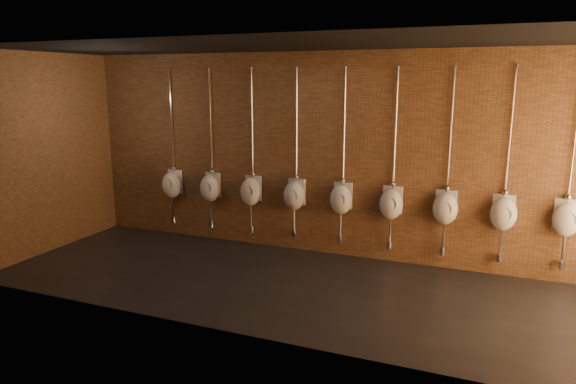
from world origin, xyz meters
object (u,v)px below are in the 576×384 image
(urinal_3, at_px, (295,195))
(urinal_6, at_px, (445,208))
(urinal_4, at_px, (341,199))
(urinal_7, at_px, (503,213))
(urinal_8, at_px, (567,218))
(urinal_1, at_px, (210,187))
(urinal_2, at_px, (251,191))
(urinal_5, at_px, (391,203))
(urinal_0, at_px, (172,184))

(urinal_3, relative_size, urinal_6, 1.00)
(urinal_4, bearing_deg, urinal_6, 0.00)
(urinal_7, bearing_deg, urinal_8, 0.00)
(urinal_1, height_order, urinal_2, same)
(urinal_5, xyz_separation_m, urinal_8, (2.34, 0.00, 0.00))
(urinal_1, relative_size, urinal_4, 1.00)
(urinal_1, bearing_deg, urinal_4, 0.00)
(urinal_0, relative_size, urinal_1, 1.00)
(urinal_1, distance_m, urinal_2, 0.78)
(urinal_6, bearing_deg, urinal_5, 180.00)
(urinal_3, xyz_separation_m, urinal_4, (0.78, 0.00, 0.00))
(urinal_0, relative_size, urinal_7, 1.00)
(urinal_0, bearing_deg, urinal_2, 0.00)
(urinal_3, relative_size, urinal_8, 1.00)
(urinal_2, xyz_separation_m, urinal_8, (4.68, 0.00, 0.00))
(urinal_0, distance_m, urinal_1, 0.78)
(urinal_6, xyz_separation_m, urinal_7, (0.78, 0.00, 0.00))
(urinal_4, xyz_separation_m, urinal_6, (1.56, 0.00, 0.00))
(urinal_6, relative_size, urinal_8, 1.00)
(urinal_0, xyz_separation_m, urinal_7, (5.46, 0.00, 0.00))
(urinal_7, xyz_separation_m, urinal_8, (0.78, 0.00, 0.00))
(urinal_1, bearing_deg, urinal_7, 0.00)
(urinal_2, xyz_separation_m, urinal_4, (1.56, 0.00, 0.00))
(urinal_1, relative_size, urinal_2, 1.00)
(urinal_6, distance_m, urinal_8, 1.56)
(urinal_6, bearing_deg, urinal_1, 180.00)
(urinal_0, relative_size, urinal_4, 1.00)
(urinal_7, bearing_deg, urinal_4, 180.00)
(urinal_8, bearing_deg, urinal_7, 180.00)
(urinal_4, distance_m, urinal_5, 0.78)
(urinal_1, height_order, urinal_7, same)
(urinal_2, xyz_separation_m, urinal_5, (2.34, 0.00, 0.00))
(urinal_5, height_order, urinal_7, same)
(urinal_4, height_order, urinal_8, same)
(urinal_4, relative_size, urinal_8, 1.00)
(urinal_5, height_order, urinal_6, same)
(urinal_2, distance_m, urinal_4, 1.56)
(urinal_1, relative_size, urinal_3, 1.00)
(urinal_0, height_order, urinal_2, same)
(urinal_4, distance_m, urinal_6, 1.56)
(urinal_4, relative_size, urinal_7, 1.00)
(urinal_0, xyz_separation_m, urinal_4, (3.12, 0.00, 0.00))
(urinal_0, bearing_deg, urinal_6, 0.00)
(urinal_3, bearing_deg, urinal_4, 0.00)
(urinal_3, xyz_separation_m, urinal_6, (2.34, 0.00, 0.00))
(urinal_7, bearing_deg, urinal_5, 180.00)
(urinal_1, bearing_deg, urinal_6, 0.00)
(urinal_3, distance_m, urinal_6, 2.34)
(urinal_5, bearing_deg, urinal_1, 180.00)
(urinal_2, height_order, urinal_4, same)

